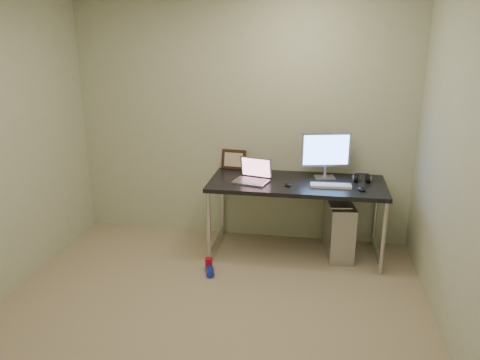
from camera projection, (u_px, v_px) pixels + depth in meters
name	position (u px, v px, depth m)	size (l,w,h in m)	color
floor	(204.00, 326.00, 3.55)	(3.50, 3.50, 0.00)	tan
wall_back	(242.00, 122.00, 4.83)	(3.50, 0.02, 2.50)	beige
wall_right	(473.00, 181.00, 2.90)	(0.02, 3.50, 2.50)	beige
desk	(297.00, 189.00, 4.55)	(1.69, 0.74, 0.75)	black
tower_computer	(339.00, 229.00, 4.63)	(0.30, 0.56, 0.59)	#B5B5BA
cable_a	(334.00, 206.00, 4.88)	(0.01, 0.01, 0.70)	black
cable_b	(343.00, 209.00, 4.85)	(0.01, 0.01, 0.72)	black
can_red	(209.00, 264.00, 4.36)	(0.07, 0.07, 0.13)	red
can_white	(208.00, 265.00, 4.38)	(0.06, 0.06, 0.11)	silver
can_blue	(210.00, 272.00, 4.29)	(0.07, 0.07, 0.13)	#162BB2
laptop	(253.00, 176.00, 4.53)	(0.37, 0.33, 0.22)	silver
monitor	(326.00, 152.00, 4.57)	(0.48, 0.18, 0.46)	silver
keyboard	(331.00, 186.00, 4.38)	(0.38, 0.12, 0.02)	white
mouse_right	(362.00, 188.00, 4.28)	(0.07, 0.11, 0.04)	black
mouse_left	(288.00, 184.00, 4.41)	(0.06, 0.10, 0.03)	black
headphones	(362.00, 179.00, 4.52)	(0.16, 0.10, 0.11)	black
picture_frame	(234.00, 159.00, 4.93)	(0.26, 0.03, 0.21)	black
webcam	(262.00, 164.00, 4.85)	(0.04, 0.03, 0.11)	silver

